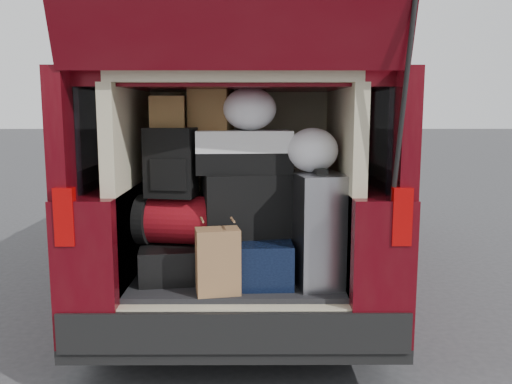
# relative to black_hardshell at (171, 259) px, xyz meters

# --- Properties ---
(ground) EXTENTS (80.00, 80.00, 0.00)m
(ground) POSITION_rel_black_hardshell_xyz_m (0.40, -0.17, -0.65)
(ground) COLOR #353537
(ground) RESTS_ON ground
(minivan) EXTENTS (1.90, 5.35, 2.77)m
(minivan) POSITION_rel_black_hardshell_xyz_m (0.40, 1.68, 0.26)
(minivan) COLOR black
(minivan) RESTS_ON ground
(load_floor) EXTENTS (1.24, 1.05, 0.55)m
(load_floor) POSITION_rel_black_hardshell_xyz_m (0.40, 0.10, -0.38)
(load_floor) COLOR black
(load_floor) RESTS_ON ground
(black_hardshell) EXTENTS (0.44, 0.55, 0.20)m
(black_hardshell) POSITION_rel_black_hardshell_xyz_m (0.00, 0.00, 0.00)
(black_hardshell) COLOR black
(black_hardshell) RESTS_ON load_floor
(navy_hardshell) EXTENTS (0.50, 0.60, 0.26)m
(navy_hardshell) POSITION_rel_black_hardshell_xyz_m (0.48, -0.05, 0.03)
(navy_hardshell) COLOR black
(navy_hardshell) RESTS_ON load_floor
(silver_roller) EXTENTS (0.34, 0.47, 0.65)m
(silver_roller) POSITION_rel_black_hardshell_xyz_m (0.87, -0.13, 0.22)
(silver_roller) COLOR silver
(silver_roller) RESTS_ON load_floor
(kraft_bag) EXTENTS (0.26, 0.19, 0.37)m
(kraft_bag) POSITION_rel_black_hardshell_xyz_m (0.31, -0.33, 0.08)
(kraft_bag) COLOR olive
(kraft_bag) RESTS_ON load_floor
(red_duffel) EXTENTS (0.50, 0.37, 0.30)m
(red_duffel) POSITION_rel_black_hardshell_xyz_m (0.04, 0.00, 0.25)
(red_duffel) COLOR maroon
(red_duffel) RESTS_ON black_hardshell
(black_soft_case) EXTENTS (0.58, 0.41, 0.38)m
(black_soft_case) POSITION_rel_black_hardshell_xyz_m (0.47, 0.00, 0.34)
(black_soft_case) COLOR black
(black_soft_case) RESTS_ON navy_hardshell
(backpack) EXTENTS (0.31, 0.22, 0.41)m
(backpack) POSITION_rel_black_hardshell_xyz_m (0.02, -0.05, 0.60)
(backpack) COLOR black
(backpack) RESTS_ON red_duffel
(twotone_duffel) EXTENTS (0.58, 0.33, 0.25)m
(twotone_duffel) POSITION_rel_black_hardshell_xyz_m (0.45, 0.01, 0.66)
(twotone_duffel) COLOR white
(twotone_duffel) RESTS_ON black_soft_case
(grocery_sack_lower) EXTENTS (0.21, 0.18, 0.18)m
(grocery_sack_lower) POSITION_rel_black_hardshell_xyz_m (-0.00, 0.02, 0.90)
(grocery_sack_lower) COLOR brown
(grocery_sack_lower) RESTS_ON backpack
(grocery_sack_upper) EXTENTS (0.27, 0.24, 0.24)m
(grocery_sack_upper) POSITION_rel_black_hardshell_xyz_m (0.25, 0.10, 0.91)
(grocery_sack_upper) COLOR brown
(grocery_sack_upper) RESTS_ON twotone_duffel
(plastic_bag_center) EXTENTS (0.33, 0.31, 0.25)m
(plastic_bag_center) POSITION_rel_black_hardshell_xyz_m (0.48, 0.00, 0.91)
(plastic_bag_center) COLOR white
(plastic_bag_center) RESTS_ON twotone_duffel
(plastic_bag_right) EXTENTS (0.33, 0.32, 0.26)m
(plastic_bag_right) POSITION_rel_black_hardshell_xyz_m (0.85, -0.10, 0.68)
(plastic_bag_right) COLOR white
(plastic_bag_right) RESTS_ON silver_roller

